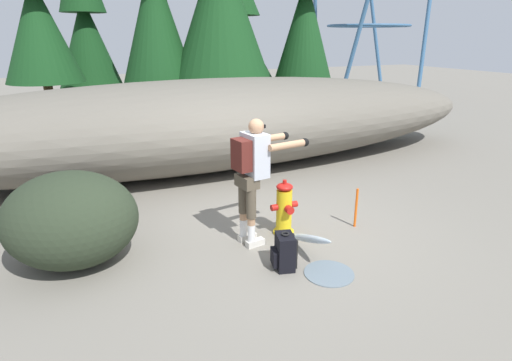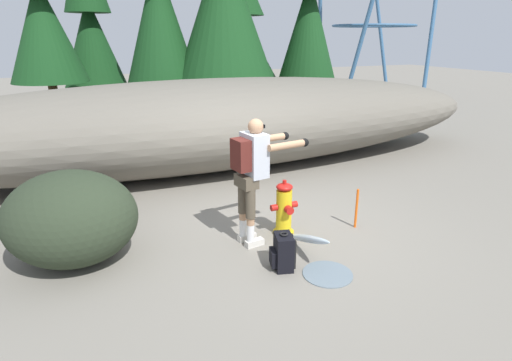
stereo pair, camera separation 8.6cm
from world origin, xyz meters
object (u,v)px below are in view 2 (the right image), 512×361
object	(u,v)px
spare_backpack	(283,252)
utility_worker	(253,167)
survey_stake	(357,208)
fire_hydrant	(284,209)
boulder_mid	(71,218)
boulder_large	(83,206)

from	to	relation	value
spare_backpack	utility_worker	bearing A→B (deg)	-70.26
utility_worker	survey_stake	xyz separation A→B (m)	(1.57, -0.15, -0.79)
utility_worker	spare_backpack	distance (m)	1.16
fire_hydrant	survey_stake	world-z (taller)	fire_hydrant
fire_hydrant	survey_stake	xyz separation A→B (m)	(1.07, -0.23, -0.07)
fire_hydrant	boulder_mid	world-z (taller)	boulder_mid
boulder_large	survey_stake	size ratio (longest dim) A/B	1.59
utility_worker	boulder_large	bearing A→B (deg)	135.68
fire_hydrant	survey_stake	distance (m)	1.10
fire_hydrant	spare_backpack	world-z (taller)	fire_hydrant
survey_stake	fire_hydrant	bearing A→B (deg)	167.93
boulder_large	spare_backpack	bearing A→B (deg)	-45.90
boulder_large	boulder_mid	size ratio (longest dim) A/B	0.60
boulder_mid	survey_stake	distance (m)	3.87
boulder_large	survey_stake	distance (m)	4.04
utility_worker	survey_stake	bearing A→B (deg)	-14.57
utility_worker	spare_backpack	xyz separation A→B (m)	(0.07, -0.76, -0.87)
survey_stake	boulder_mid	bearing A→B (deg)	171.62
utility_worker	boulder_large	xyz separation A→B (m)	(-2.12, 1.50, -0.78)
boulder_mid	survey_stake	xyz separation A→B (m)	(3.82, -0.56, -0.29)
spare_backpack	fire_hydrant	bearing A→B (deg)	-102.97
survey_stake	boulder_large	bearing A→B (deg)	155.86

